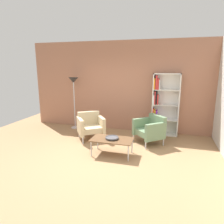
# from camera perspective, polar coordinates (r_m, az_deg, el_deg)

# --- Properties ---
(ground_plane) EXTENTS (8.32, 8.32, 0.00)m
(ground_plane) POSITION_cam_1_polar(r_m,az_deg,el_deg) (4.79, -3.93, -13.26)
(ground_plane) COLOR #9E7751
(brick_back_panel) EXTENTS (6.40, 0.12, 2.90)m
(brick_back_panel) POSITION_cam_1_polar(r_m,az_deg,el_deg) (6.70, 3.11, 7.19)
(brick_back_panel) COLOR #A87056
(brick_back_panel) RESTS_ON ground_plane
(bookshelf_tall) EXTENTS (0.80, 0.30, 1.90)m
(bookshelf_tall) POSITION_cam_1_polar(r_m,az_deg,el_deg) (6.39, 14.10, 2.05)
(bookshelf_tall) COLOR silver
(bookshelf_tall) RESTS_ON ground_plane
(coffee_table_low) EXTENTS (1.00, 0.56, 0.40)m
(coffee_table_low) POSITION_cam_1_polar(r_m,az_deg,el_deg) (4.90, -0.01, -7.95)
(coffee_table_low) COLOR brown
(coffee_table_low) RESTS_ON ground_plane
(decorative_bowl) EXTENTS (0.32, 0.32, 0.05)m
(decorative_bowl) POSITION_cam_1_polar(r_m,az_deg,el_deg) (4.88, -0.01, -7.22)
(decorative_bowl) COLOR #4C4C51
(decorative_bowl) RESTS_ON coffee_table_low
(armchair_near_window) EXTENTS (0.95, 0.93, 0.78)m
(armchair_near_window) POSITION_cam_1_polar(r_m,az_deg,el_deg) (5.96, -6.12, -3.73)
(armchair_near_window) COLOR #C6B289
(armchair_near_window) RESTS_ON ground_plane
(armchair_by_bookshelf) EXTENTS (0.94, 0.95, 0.78)m
(armchair_by_bookshelf) POSITION_cam_1_polar(r_m,az_deg,el_deg) (5.69, 10.79, -4.70)
(armchair_by_bookshelf) COLOR slate
(armchair_by_bookshelf) RESTS_ON ground_plane
(floor_lamp_torchiere) EXTENTS (0.32, 0.32, 1.74)m
(floor_lamp_torchiere) POSITION_cam_1_polar(r_m,az_deg,el_deg) (6.93, -10.76, 7.16)
(floor_lamp_torchiere) COLOR silver
(floor_lamp_torchiere) RESTS_ON ground_plane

